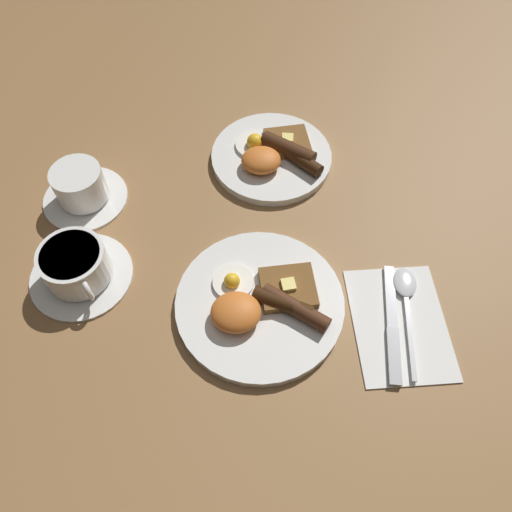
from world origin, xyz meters
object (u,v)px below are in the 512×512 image
Objects in this scene: teacup_far at (81,188)px; knife at (392,329)px; breakfast_plate_near at (260,303)px; teacup_near at (77,267)px; breakfast_plate_far at (273,155)px; spoon at (406,293)px.

teacup_far reaches higher than knife.
teacup_far is (-0.29, 0.21, 0.02)m from breakfast_plate_near.
breakfast_plate_near is at bearing -12.05° from teacup_near.
teacup_far reaches higher than breakfast_plate_far.
teacup_near reaches higher than breakfast_plate_far.
teacup_far is at bearing 74.11° from spoon.
teacup_near is at bearing 84.29° from knife.
teacup_far is (-0.02, 0.16, 0.00)m from teacup_near.
spoon is at bearing -5.17° from teacup_near.
teacup_near is 0.47m from knife.
knife is at bearing -64.92° from breakfast_plate_far.
teacup_far reaches higher than spoon.
breakfast_plate_near is 0.28m from teacup_near.
breakfast_plate_near is 0.19m from knife.
teacup_far is at bearing -166.06° from breakfast_plate_far.
breakfast_plate_far is at bearing 84.07° from breakfast_plate_near.
spoon is (0.22, 0.01, -0.00)m from breakfast_plate_near.
teacup_far reaches higher than teacup_near.
breakfast_plate_far is 1.14× the size of knife.
breakfast_plate_near is 1.39× the size of spoon.
teacup_near reaches higher than breakfast_plate_near.
teacup_near is (-0.30, -0.24, 0.01)m from breakfast_plate_far.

